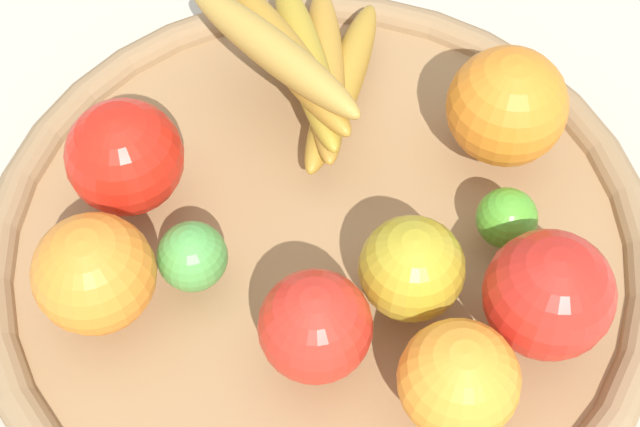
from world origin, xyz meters
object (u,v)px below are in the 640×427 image
orange_2 (459,380)px  orange_1 (507,106)px  apple_1 (125,157)px  apple_3 (549,295)px  lime_0 (507,219)px  apple_0 (412,269)px  banana_bunch (306,64)px  orange_0 (94,274)px  apple_2 (307,326)px  lime_1 (192,256)px

orange_2 → orange_1: size_ratio=0.86×
apple_1 → orange_2: bearing=-125.1°
apple_3 → orange_2: bearing=134.4°
lime_0 → apple_0: bearing=126.3°
lime_0 → orange_2: bearing=162.0°
banana_bunch → apple_0: banana_bunch is taller
lime_0 → apple_0: 0.08m
banana_bunch → orange_2: bearing=-157.8°
apple_1 → apple_3: bearing=-109.4°
orange_2 → banana_bunch: (0.23, 0.10, 0.00)m
orange_1 → lime_0: size_ratio=2.04×
orange_0 → apple_3: bearing=-91.5°
apple_1 → orange_0: size_ratio=1.03×
orange_2 → apple_0: size_ratio=1.07×
apple_1 → banana_bunch: 0.14m
banana_bunch → orange_0: size_ratio=2.25×
apple_2 → apple_0: apple_2 is taller
orange_2 → apple_1: 0.26m
apple_2 → lime_1: (0.05, 0.07, -0.01)m
apple_3 → lime_0: size_ratio=1.95×
banana_bunch → lime_0: size_ratio=4.19×
orange_1 → lime_1: 0.23m
orange_2 → apple_1: size_ratio=0.91×
orange_1 → lime_0: bearing=178.1°
apple_0 → apple_2: bearing=123.8°
orange_2 → apple_0: (0.07, 0.02, -0.00)m
lime_1 → apple_0: (-0.01, -0.14, 0.01)m
apple_3 → apple_0: (0.02, 0.08, -0.01)m
orange_2 → apple_1: (0.15, 0.21, 0.00)m
lime_0 → orange_1: bearing=-1.9°
banana_bunch → apple_3: 0.23m
orange_0 → lime_1: bearing=-67.6°
apple_1 → apple_2: size_ratio=1.14×
orange_1 → apple_0: orange_1 is taller
orange_0 → orange_1: bearing=-62.2°
apple_1 → lime_1: (-0.06, -0.05, -0.02)m
lime_0 → banana_bunch: bearing=49.9°
apple_2 → apple_0: (0.04, -0.06, -0.00)m
banana_bunch → apple_0: size_ratio=2.56×
apple_1 → banana_bunch: bearing=-53.5°
orange_2 → orange_0: size_ratio=0.94×
apple_2 → banana_bunch: 0.20m
banana_bunch → lime_1: size_ratio=3.75×
orange_0 → lime_1: size_ratio=1.67×
lime_1 → apple_3: (-0.03, -0.22, 0.02)m
apple_2 → lime_0: bearing=-54.9°
apple_1 → orange_1: size_ratio=0.94×
orange_2 → orange_0: 0.23m
apple_3 → orange_0: bearing=88.5°
apple_1 → orange_0: apple_1 is taller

